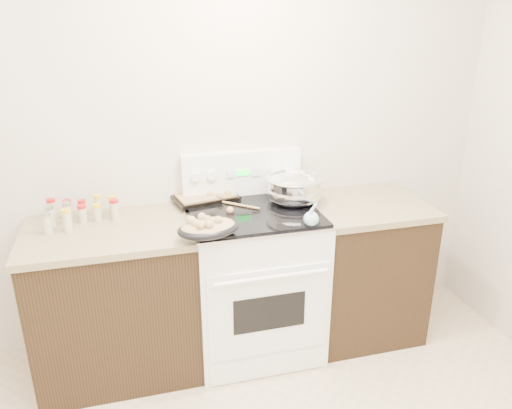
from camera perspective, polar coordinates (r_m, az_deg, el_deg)
name	(u,v)px	position (r m, az deg, el deg)	size (l,w,h in m)	color
room_shell	(263,149)	(1.30, 0.82, 6.33)	(4.10, 3.60, 2.75)	beige
counter_left	(116,300)	(3.08, -15.66, -10.47)	(0.93, 0.67, 0.92)	black
counter_right	(360,267)	(3.39, 11.82, -6.98)	(0.73, 0.67, 0.92)	black
kitchen_range	(254,278)	(3.13, -0.26, -8.37)	(0.78, 0.73, 1.22)	white
mixing_bowl	(294,189)	(3.05, 4.37, 1.74)	(0.35, 0.35, 0.20)	silver
roasting_pan	(208,227)	(2.60, -5.55, -2.62)	(0.36, 0.27, 0.11)	black
baking_sheet	(206,195)	(3.14, -5.70, 1.05)	(0.43, 0.34, 0.06)	black
wooden_spoon	(234,208)	(2.94, -2.52, -0.44)	(0.20, 0.18, 0.04)	tan
blue_ladle	(311,218)	(2.76, 6.35, -1.51)	(0.17, 0.26, 0.10)	#8AB7CF
spice_jars	(78,212)	(2.98, -19.69, -0.85)	(0.40, 0.25, 0.13)	#BFB28C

